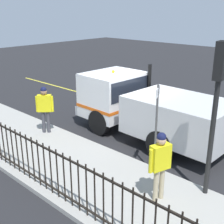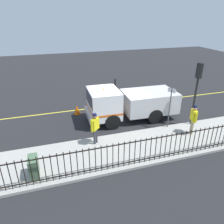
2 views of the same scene
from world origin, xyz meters
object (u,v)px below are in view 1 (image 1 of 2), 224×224
object	(u,v)px
traffic_cone	(115,101)
street_sign	(157,119)
work_truck	(143,104)
traffic_light_near	(217,90)
worker_standing	(45,105)
pedestrian_distant	(160,160)

from	to	relation	value
traffic_cone	street_sign	size ratio (longest dim) A/B	0.25
work_truck	traffic_light_near	xyz separation A→B (m)	(2.00, 3.54, 1.58)
worker_standing	pedestrian_distant	distance (m)	5.48
traffic_cone	street_sign	distance (m)	6.31
work_truck	pedestrian_distant	world-z (taller)	work_truck
work_truck	traffic_cone	xyz separation A→B (m)	(-1.78, -2.95, -0.91)
street_sign	traffic_light_near	bearing A→B (deg)	88.44
traffic_light_near	traffic_cone	xyz separation A→B (m)	(-3.78, -6.49, -2.49)
worker_standing	work_truck	bearing A→B (deg)	-2.21
work_truck	worker_standing	xyz separation A→B (m)	(2.40, -2.63, -0.02)
pedestrian_distant	traffic_cone	world-z (taller)	pedestrian_distant
pedestrian_distant	street_sign	xyz separation A→B (m)	(-1.08, -0.88, 0.49)
worker_standing	traffic_cone	xyz separation A→B (m)	(-4.18, -0.32, -0.88)
pedestrian_distant	work_truck	bearing A→B (deg)	59.81
pedestrian_distant	traffic_cone	bearing A→B (deg)	67.06
traffic_light_near	pedestrian_distant	bearing A→B (deg)	137.44
pedestrian_distant	worker_standing	bearing A→B (deg)	100.24
traffic_light_near	street_sign	size ratio (longest dim) A/B	1.49
traffic_light_near	traffic_cone	world-z (taller)	traffic_light_near
work_truck	traffic_light_near	world-z (taller)	traffic_light_near
worker_standing	pedestrian_distant	world-z (taller)	pedestrian_distant
worker_standing	street_sign	bearing A→B (deg)	-39.04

